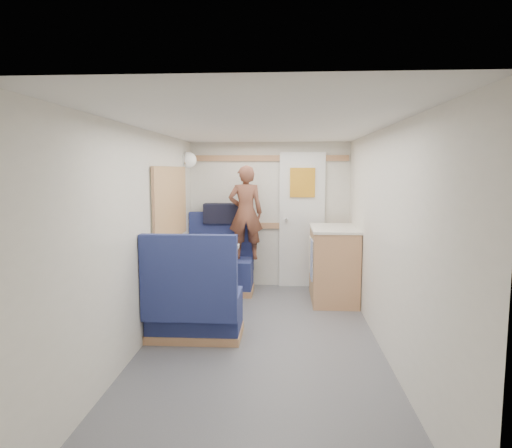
# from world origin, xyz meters

# --- Properties ---
(floor) EXTENTS (4.50, 4.50, 0.00)m
(floor) POSITION_xyz_m (0.00, 0.00, 0.00)
(floor) COLOR #515156
(floor) RESTS_ON ground
(ceiling) EXTENTS (4.50, 4.50, 0.00)m
(ceiling) POSITION_xyz_m (0.00, 0.00, 2.00)
(ceiling) COLOR silver
(ceiling) RESTS_ON wall_back
(wall_back) EXTENTS (2.20, 0.02, 2.00)m
(wall_back) POSITION_xyz_m (0.00, 2.25, 1.00)
(wall_back) COLOR silver
(wall_back) RESTS_ON floor
(wall_left) EXTENTS (0.02, 4.50, 2.00)m
(wall_left) POSITION_xyz_m (-1.10, 0.00, 1.00)
(wall_left) COLOR silver
(wall_left) RESTS_ON floor
(wall_right) EXTENTS (0.02, 4.50, 2.00)m
(wall_right) POSITION_xyz_m (1.10, 0.00, 1.00)
(wall_right) COLOR silver
(wall_right) RESTS_ON floor
(oak_trim_low) EXTENTS (2.15, 0.02, 0.08)m
(oak_trim_low) POSITION_xyz_m (0.00, 2.23, 0.85)
(oak_trim_low) COLOR #AD804E
(oak_trim_low) RESTS_ON wall_back
(oak_trim_high) EXTENTS (2.15, 0.02, 0.08)m
(oak_trim_high) POSITION_xyz_m (0.00, 2.23, 1.78)
(oak_trim_high) COLOR #AD804E
(oak_trim_high) RESTS_ON wall_back
(side_window) EXTENTS (0.04, 1.30, 0.72)m
(side_window) POSITION_xyz_m (-1.08, 1.00, 1.25)
(side_window) COLOR #95A38A
(side_window) RESTS_ON wall_left
(rear_door) EXTENTS (0.62, 0.12, 1.86)m
(rear_door) POSITION_xyz_m (0.45, 2.22, 0.97)
(rear_door) COLOR white
(rear_door) RESTS_ON wall_back
(dinette_table) EXTENTS (0.62, 0.92, 0.72)m
(dinette_table) POSITION_xyz_m (-0.65, 1.00, 0.57)
(dinette_table) COLOR white
(dinette_table) RESTS_ON floor
(bench_far) EXTENTS (0.90, 0.59, 1.05)m
(bench_far) POSITION_xyz_m (-0.65, 1.86, 0.30)
(bench_far) COLOR #181E4E
(bench_far) RESTS_ON floor
(bench_near) EXTENTS (0.90, 0.59, 1.05)m
(bench_near) POSITION_xyz_m (-0.65, 0.14, 0.30)
(bench_near) COLOR #181E4E
(bench_near) RESTS_ON floor
(ledge) EXTENTS (0.90, 0.14, 0.04)m
(ledge) POSITION_xyz_m (-0.65, 2.12, 0.88)
(ledge) COLOR #AD804E
(ledge) RESTS_ON bench_far
(dome_light) EXTENTS (0.20, 0.20, 0.20)m
(dome_light) POSITION_xyz_m (-1.04, 1.85, 1.75)
(dome_light) COLOR white
(dome_light) RESTS_ON wall_left
(galley_counter) EXTENTS (0.57, 0.92, 0.92)m
(galley_counter) POSITION_xyz_m (0.82, 1.55, 0.47)
(galley_counter) COLOR #AD804E
(galley_counter) RESTS_ON floor
(person) EXTENTS (0.47, 0.33, 1.23)m
(person) POSITION_xyz_m (-0.30, 1.87, 1.06)
(person) COLOR brown
(person) RESTS_ON bench_far
(duffel_bag) EXTENTS (0.56, 0.30, 0.26)m
(duffel_bag) POSITION_xyz_m (-0.62, 2.12, 1.03)
(duffel_bag) COLOR black
(duffel_bag) RESTS_ON ledge
(tray) EXTENTS (0.33, 0.41, 0.02)m
(tray) POSITION_xyz_m (-0.54, 0.75, 0.73)
(tray) COLOR white
(tray) RESTS_ON dinette_table
(orange_fruit) EXTENTS (0.08, 0.08, 0.08)m
(orange_fruit) POSITION_xyz_m (-0.45, 0.73, 0.78)
(orange_fruit) COLOR orange
(orange_fruit) RESTS_ON tray
(cheese_block) EXTENTS (0.10, 0.06, 0.04)m
(cheese_block) POSITION_xyz_m (-0.68, 0.67, 0.76)
(cheese_block) COLOR #E3D583
(cheese_block) RESTS_ON tray
(wine_glass) EXTENTS (0.08, 0.08, 0.17)m
(wine_glass) POSITION_xyz_m (-0.73, 1.05, 0.84)
(wine_glass) COLOR white
(wine_glass) RESTS_ON dinette_table
(tumbler_left) EXTENTS (0.07, 0.07, 0.11)m
(tumbler_left) POSITION_xyz_m (-0.88, 0.78, 0.77)
(tumbler_left) COLOR white
(tumbler_left) RESTS_ON dinette_table
(tumbler_mid) EXTENTS (0.07, 0.07, 0.11)m
(tumbler_mid) POSITION_xyz_m (-0.80, 1.37, 0.78)
(tumbler_mid) COLOR white
(tumbler_mid) RESTS_ON dinette_table
(tumbler_right) EXTENTS (0.06, 0.06, 0.10)m
(tumbler_right) POSITION_xyz_m (-0.66, 1.02, 0.77)
(tumbler_right) COLOR white
(tumbler_right) RESTS_ON dinette_table
(beer_glass) EXTENTS (0.07, 0.07, 0.11)m
(beer_glass) POSITION_xyz_m (-0.45, 1.00, 0.77)
(beer_glass) COLOR #8C4214
(beer_glass) RESTS_ON dinette_table
(pepper_grinder) EXTENTS (0.04, 0.04, 0.10)m
(pepper_grinder) POSITION_xyz_m (-0.71, 1.08, 0.77)
(pepper_grinder) COLOR black
(pepper_grinder) RESTS_ON dinette_table
(salt_grinder) EXTENTS (0.04, 0.04, 0.10)m
(salt_grinder) POSITION_xyz_m (-0.76, 0.94, 0.77)
(salt_grinder) COLOR white
(salt_grinder) RESTS_ON dinette_table
(bread_loaf) EXTENTS (0.15, 0.25, 0.10)m
(bread_loaf) POSITION_xyz_m (-0.43, 1.16, 0.77)
(bread_loaf) COLOR brown
(bread_loaf) RESTS_ON dinette_table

